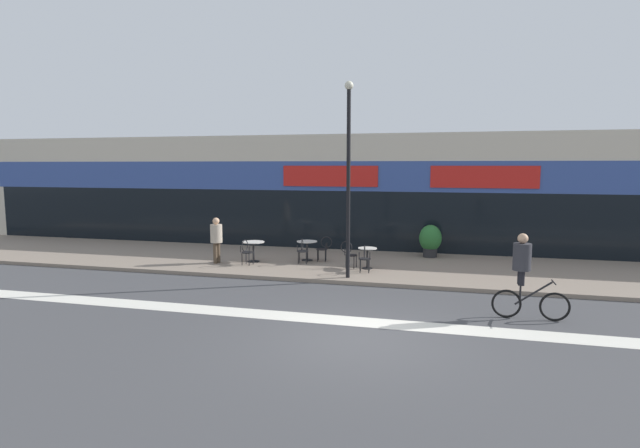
# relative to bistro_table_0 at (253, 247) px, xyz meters

# --- Properties ---
(ground_plane) EXTENTS (120.00, 120.00, 0.00)m
(ground_plane) POSITION_rel_bistro_table_0_xyz_m (5.00, -6.61, -0.65)
(ground_plane) COLOR #424244
(sidewalk_slab) EXTENTS (40.00, 5.50, 0.12)m
(sidewalk_slab) POSITION_rel_bistro_table_0_xyz_m (5.00, 0.64, -0.59)
(sidewalk_slab) COLOR gray
(sidewalk_slab) RESTS_ON ground
(storefront_facade) EXTENTS (40.00, 4.06, 4.81)m
(storefront_facade) POSITION_rel_bistro_table_0_xyz_m (5.00, 5.35, 1.75)
(storefront_facade) COLOR beige
(storefront_facade) RESTS_ON ground
(bike_lane_stripe) EXTENTS (36.00, 0.70, 0.01)m
(bike_lane_stripe) POSITION_rel_bistro_table_0_xyz_m (5.00, -5.51, -0.64)
(bike_lane_stripe) COLOR silver
(bike_lane_stripe) RESTS_ON ground
(bistro_table_0) EXTENTS (0.79, 0.79, 0.73)m
(bistro_table_0) POSITION_rel_bistro_table_0_xyz_m (0.00, 0.00, 0.00)
(bistro_table_0) COLOR black
(bistro_table_0) RESTS_ON sidewalk_slab
(bistro_table_1) EXTENTS (0.74, 0.74, 0.71)m
(bistro_table_1) POSITION_rel_bistro_table_0_xyz_m (1.80, 0.71, -0.02)
(bistro_table_1) COLOR black
(bistro_table_1) RESTS_ON sidewalk_slab
(bistro_table_2) EXTENTS (0.63, 0.63, 0.70)m
(bistro_table_2) POSITION_rel_bistro_table_0_xyz_m (4.14, -0.18, -0.03)
(bistro_table_2) COLOR black
(bistro_table_2) RESTS_ON sidewalk_slab
(cafe_chair_0_near) EXTENTS (0.45, 0.60, 0.90)m
(cafe_chair_0_near) POSITION_rel_bistro_table_0_xyz_m (-0.01, -0.63, -0.01)
(cafe_chair_0_near) COLOR black
(cafe_chair_0_near) RESTS_ON sidewalk_slab
(cafe_chair_1_near) EXTENTS (0.45, 0.60, 0.90)m
(cafe_chair_1_near) POSITION_rel_bistro_table_0_xyz_m (1.81, 0.09, -0.01)
(cafe_chair_1_near) COLOR black
(cafe_chair_1_near) RESTS_ON sidewalk_slab
(cafe_chair_1_side) EXTENTS (0.60, 0.45, 0.90)m
(cafe_chair_1_side) POSITION_rel_bistro_table_0_xyz_m (2.42, 0.72, -0.01)
(cafe_chair_1_side) COLOR black
(cafe_chair_1_side) RESTS_ON sidewalk_slab
(cafe_chair_2_near) EXTENTS (0.44, 0.59, 0.90)m
(cafe_chair_2_near) POSITION_rel_bistro_table_0_xyz_m (4.15, -0.80, -0.01)
(cafe_chair_2_near) COLOR black
(cafe_chair_2_near) RESTS_ON sidewalk_slab
(cafe_chair_2_side) EXTENTS (0.59, 0.44, 0.90)m
(cafe_chair_2_side) POSITION_rel_bistro_table_0_xyz_m (3.51, -0.17, -0.01)
(cafe_chair_2_side) COLOR black
(cafe_chair_2_side) RESTS_ON sidewalk_slab
(planter_pot) EXTENTS (0.83, 0.83, 1.22)m
(planter_pot) POSITION_rel_bistro_table_0_xyz_m (6.10, 2.52, 0.13)
(planter_pot) COLOR #232326
(planter_pot) RESTS_ON sidewalk_slab
(lamp_post) EXTENTS (0.26, 0.26, 5.91)m
(lamp_post) POSITION_rel_bistro_table_0_xyz_m (3.76, -1.64, 2.84)
(lamp_post) COLOR black
(lamp_post) RESTS_ON sidewalk_slab
(cyclist_0) EXTENTS (1.72, 0.48, 2.01)m
(cyclist_0) POSITION_rel_bistro_table_0_xyz_m (8.44, -4.34, 0.49)
(cyclist_0) COLOR black
(cyclist_0) RESTS_ON ground
(pedestrian_near_end) EXTENTS (0.50, 0.50, 1.62)m
(pedestrian_near_end) POSITION_rel_bistro_table_0_xyz_m (-1.17, -0.54, 0.43)
(pedestrian_near_end) COLOR #4C3D2D
(pedestrian_near_end) RESTS_ON sidewalk_slab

